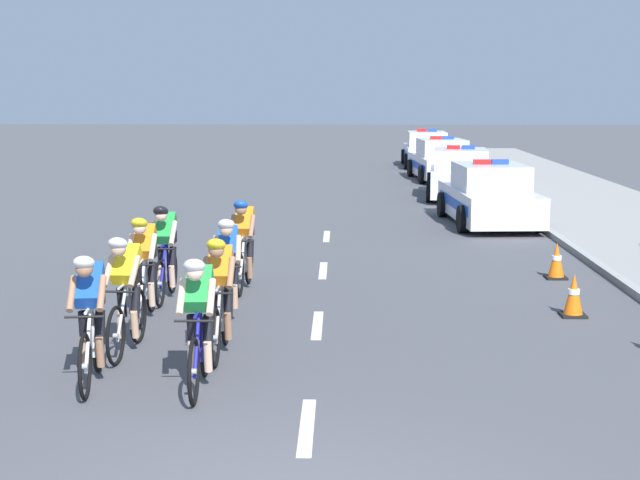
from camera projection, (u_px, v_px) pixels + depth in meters
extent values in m
cube|color=#9E9E99|center=(556.00, 237.00, 20.59)|extent=(0.16, 60.00, 0.13)
cube|color=white|center=(307.00, 426.00, 9.23)|extent=(0.14, 1.60, 0.01)
cube|color=white|center=(317.00, 325.00, 13.17)|extent=(0.14, 1.60, 0.01)
cube|color=white|center=(323.00, 270.00, 17.12)|extent=(0.14, 1.60, 0.01)
cube|color=white|center=(327.00, 236.00, 21.07)|extent=(0.14, 1.60, 0.01)
torus|color=black|center=(85.00, 366.00, 9.99)|extent=(0.13, 0.72, 0.72)
cylinder|color=#99999E|center=(85.00, 366.00, 9.99)|extent=(0.07, 0.07, 0.06)
torus|color=black|center=(98.00, 341.00, 10.97)|extent=(0.13, 0.72, 0.72)
cylinder|color=#99999E|center=(98.00, 341.00, 10.97)|extent=(0.07, 0.07, 0.06)
cylinder|color=white|center=(89.00, 307.00, 10.34)|extent=(0.10, 0.55, 0.04)
cylinder|color=white|center=(88.00, 340.00, 10.22)|extent=(0.10, 0.48, 0.63)
cylinder|color=white|center=(93.00, 330.00, 10.59)|extent=(0.04, 0.04, 0.65)
cylinder|color=black|center=(84.00, 317.00, 10.00)|extent=(0.42, 0.08, 0.03)
cube|color=black|center=(92.00, 300.00, 10.53)|extent=(0.12, 0.23, 0.05)
cube|color=blue|center=(89.00, 285.00, 10.38)|extent=(0.34, 0.57, 0.47)
cube|color=black|center=(91.00, 297.00, 10.52)|extent=(0.30, 0.23, 0.18)
cylinder|color=black|center=(100.00, 327.00, 10.53)|extent=(0.13, 0.23, 0.40)
cylinder|color=#9E7051|center=(100.00, 352.00, 10.49)|extent=(0.11, 0.16, 0.36)
cylinder|color=black|center=(84.00, 328.00, 10.51)|extent=(0.13, 0.18, 0.40)
cylinder|color=#9E7051|center=(84.00, 352.00, 10.48)|extent=(0.10, 0.13, 0.36)
cylinder|color=#9E7051|center=(102.00, 293.00, 10.19)|extent=(0.12, 0.41, 0.35)
cylinder|color=#9E7051|center=(72.00, 294.00, 10.16)|extent=(0.12, 0.41, 0.35)
sphere|color=#9E7051|center=(84.00, 269.00, 10.04)|extent=(0.19, 0.19, 0.19)
ellipsoid|color=white|center=(84.00, 263.00, 10.02)|extent=(0.26, 0.34, 0.24)
torus|color=black|center=(194.00, 371.00, 9.81)|extent=(0.06, 0.72, 0.72)
cylinder|color=#99999E|center=(194.00, 371.00, 9.81)|extent=(0.06, 0.06, 0.06)
torus|color=black|center=(205.00, 346.00, 10.79)|extent=(0.06, 0.72, 0.72)
cylinder|color=#99999E|center=(205.00, 346.00, 10.79)|extent=(0.06, 0.06, 0.06)
cylinder|color=#1E1E99|center=(198.00, 311.00, 10.17)|extent=(0.05, 0.55, 0.04)
cylinder|color=#1E1E99|center=(197.00, 345.00, 10.04)|extent=(0.05, 0.48, 0.63)
cylinder|color=#1E1E99|center=(201.00, 334.00, 10.41)|extent=(0.04, 0.04, 0.65)
cylinder|color=black|center=(194.00, 321.00, 9.82)|extent=(0.42, 0.04, 0.03)
cube|color=black|center=(200.00, 304.00, 10.36)|extent=(0.11, 0.22, 0.05)
cube|color=green|center=(199.00, 288.00, 10.20)|extent=(0.29, 0.54, 0.47)
cube|color=black|center=(200.00, 300.00, 10.34)|extent=(0.28, 0.21, 0.18)
cylinder|color=black|center=(208.00, 332.00, 10.35)|extent=(0.12, 0.23, 0.40)
cylinder|color=beige|center=(208.00, 357.00, 10.31)|extent=(0.09, 0.16, 0.36)
cylinder|color=black|center=(192.00, 332.00, 10.35)|extent=(0.11, 0.17, 0.40)
cylinder|color=beige|center=(192.00, 357.00, 10.31)|extent=(0.09, 0.12, 0.36)
cylinder|color=beige|center=(211.00, 297.00, 10.00)|extent=(0.09, 0.40, 0.35)
cylinder|color=beige|center=(181.00, 297.00, 10.00)|extent=(0.09, 0.40, 0.35)
sphere|color=beige|center=(194.00, 272.00, 9.87)|extent=(0.19, 0.19, 0.19)
ellipsoid|color=white|center=(194.00, 266.00, 9.85)|extent=(0.24, 0.32, 0.24)
torus|color=black|center=(116.00, 336.00, 11.22)|extent=(0.08, 0.73, 0.72)
cylinder|color=#99999E|center=(116.00, 336.00, 11.22)|extent=(0.06, 0.06, 0.06)
torus|color=black|center=(138.00, 316.00, 12.21)|extent=(0.08, 0.73, 0.72)
cylinder|color=#99999E|center=(138.00, 316.00, 12.21)|extent=(0.06, 0.06, 0.06)
cylinder|color=silver|center=(125.00, 284.00, 11.58)|extent=(0.07, 0.55, 0.04)
cylinder|color=silver|center=(122.00, 313.00, 11.46)|extent=(0.07, 0.48, 0.63)
cylinder|color=silver|center=(130.00, 304.00, 11.83)|extent=(0.04, 0.04, 0.65)
cylinder|color=black|center=(117.00, 292.00, 11.24)|extent=(0.42, 0.05, 0.03)
cube|color=black|center=(129.00, 278.00, 11.77)|extent=(0.11, 0.23, 0.05)
cube|color=yellow|center=(126.00, 264.00, 11.62)|extent=(0.31, 0.55, 0.47)
cube|color=black|center=(129.00, 275.00, 11.75)|extent=(0.29, 0.22, 0.18)
cylinder|color=black|center=(136.00, 302.00, 11.75)|extent=(0.12, 0.23, 0.40)
cylinder|color=tan|center=(135.00, 324.00, 11.72)|extent=(0.10, 0.16, 0.36)
cylinder|color=black|center=(122.00, 302.00, 11.77)|extent=(0.12, 0.17, 0.40)
cylinder|color=tan|center=(121.00, 324.00, 11.73)|extent=(0.10, 0.13, 0.36)
cylinder|color=tan|center=(134.00, 271.00, 11.40)|extent=(0.10, 0.40, 0.35)
cylinder|color=tan|center=(108.00, 271.00, 11.42)|extent=(0.10, 0.40, 0.35)
sphere|color=tan|center=(118.00, 249.00, 11.28)|extent=(0.19, 0.19, 0.19)
ellipsoid|color=white|center=(118.00, 244.00, 11.26)|extent=(0.25, 0.33, 0.24)
torus|color=black|center=(215.00, 338.00, 11.14)|extent=(0.05, 0.72, 0.72)
cylinder|color=#99999E|center=(215.00, 338.00, 11.14)|extent=(0.06, 0.06, 0.06)
torus|color=black|center=(226.00, 317.00, 12.12)|extent=(0.05, 0.72, 0.72)
cylinder|color=#99999E|center=(226.00, 317.00, 12.12)|extent=(0.06, 0.06, 0.06)
cylinder|color=silver|center=(219.00, 286.00, 11.49)|extent=(0.04, 0.55, 0.04)
cylinder|color=silver|center=(218.00, 315.00, 11.37)|extent=(0.04, 0.48, 0.63)
cylinder|color=silver|center=(222.00, 306.00, 11.74)|extent=(0.04, 0.04, 0.65)
cylinder|color=black|center=(216.00, 293.00, 11.15)|extent=(0.42, 0.03, 0.03)
cube|color=black|center=(222.00, 279.00, 11.68)|extent=(0.10, 0.22, 0.05)
cube|color=orange|center=(220.00, 265.00, 11.53)|extent=(0.28, 0.55, 0.46)
cube|color=black|center=(221.00, 276.00, 11.67)|extent=(0.28, 0.20, 0.18)
cylinder|color=black|center=(229.00, 304.00, 11.67)|extent=(0.11, 0.22, 0.40)
cylinder|color=#9E7051|center=(228.00, 326.00, 11.64)|extent=(0.09, 0.15, 0.36)
cylinder|color=black|center=(214.00, 304.00, 11.68)|extent=(0.11, 0.17, 0.40)
cylinder|color=#9E7051|center=(214.00, 326.00, 11.64)|extent=(0.09, 0.12, 0.36)
cylinder|color=#9E7051|center=(231.00, 273.00, 11.32)|extent=(0.08, 0.40, 0.35)
cylinder|color=#9E7051|center=(205.00, 272.00, 11.33)|extent=(0.08, 0.40, 0.35)
sphere|color=#9E7051|center=(216.00, 250.00, 11.19)|extent=(0.19, 0.19, 0.19)
ellipsoid|color=yellow|center=(216.00, 245.00, 11.17)|extent=(0.23, 0.31, 0.24)
torus|color=black|center=(139.00, 303.00, 12.92)|extent=(0.06, 0.72, 0.72)
cylinder|color=#99999E|center=(139.00, 303.00, 12.92)|extent=(0.06, 0.06, 0.06)
torus|color=black|center=(152.00, 288.00, 13.91)|extent=(0.06, 0.72, 0.72)
cylinder|color=#99999E|center=(152.00, 288.00, 13.91)|extent=(0.06, 0.06, 0.06)
cylinder|color=white|center=(144.00, 259.00, 13.28)|extent=(0.05, 0.55, 0.04)
cylinder|color=white|center=(142.00, 284.00, 13.16)|extent=(0.05, 0.48, 0.63)
cylinder|color=white|center=(147.00, 277.00, 13.53)|extent=(0.04, 0.04, 0.65)
cylinder|color=black|center=(139.00, 265.00, 12.94)|extent=(0.42, 0.04, 0.03)
cube|color=black|center=(146.00, 254.00, 13.47)|extent=(0.11, 0.22, 0.05)
cube|color=orange|center=(144.00, 241.00, 13.31)|extent=(0.29, 0.54, 0.47)
cube|color=black|center=(146.00, 251.00, 13.45)|extent=(0.28, 0.21, 0.18)
cylinder|color=black|center=(152.00, 275.00, 13.46)|extent=(0.12, 0.23, 0.40)
cylinder|color=beige|center=(152.00, 294.00, 13.42)|extent=(0.09, 0.16, 0.36)
cylinder|color=black|center=(140.00, 275.00, 13.46)|extent=(0.11, 0.17, 0.40)
cylinder|color=beige|center=(139.00, 294.00, 13.42)|extent=(0.09, 0.12, 0.36)
cylinder|color=beige|center=(153.00, 247.00, 13.11)|extent=(0.09, 0.40, 0.35)
cylinder|color=beige|center=(130.00, 247.00, 13.11)|extent=(0.09, 0.40, 0.35)
sphere|color=beige|center=(139.00, 228.00, 12.98)|extent=(0.19, 0.19, 0.19)
ellipsoid|color=yellow|center=(139.00, 223.00, 12.96)|extent=(0.24, 0.32, 0.24)
torus|color=black|center=(226.00, 305.00, 12.78)|extent=(0.09, 0.73, 0.72)
cylinder|color=#99999E|center=(226.00, 305.00, 12.78)|extent=(0.06, 0.06, 0.06)
torus|color=black|center=(230.00, 290.00, 13.77)|extent=(0.09, 0.73, 0.72)
cylinder|color=#99999E|center=(230.00, 290.00, 13.77)|extent=(0.06, 0.06, 0.06)
cylinder|color=silver|center=(227.00, 261.00, 13.14)|extent=(0.07, 0.55, 0.04)
cylinder|color=silver|center=(227.00, 286.00, 13.02)|extent=(0.07, 0.48, 0.63)
cylinder|color=silver|center=(229.00, 279.00, 13.39)|extent=(0.04, 0.04, 0.65)
cylinder|color=black|center=(226.00, 267.00, 12.80)|extent=(0.42, 0.06, 0.03)
cube|color=black|center=(228.00, 255.00, 13.33)|extent=(0.11, 0.23, 0.05)
cube|color=blue|center=(228.00, 243.00, 13.18)|extent=(0.32, 0.56, 0.47)
cube|color=black|center=(228.00, 253.00, 13.32)|extent=(0.29, 0.22, 0.18)
cylinder|color=black|center=(235.00, 277.00, 13.33)|extent=(0.12, 0.23, 0.40)
cylinder|color=tan|center=(235.00, 297.00, 13.29)|extent=(0.10, 0.16, 0.36)
cylinder|color=black|center=(222.00, 277.00, 13.32)|extent=(0.12, 0.18, 0.40)
cylinder|color=tan|center=(222.00, 297.00, 13.28)|extent=(0.10, 0.13, 0.36)
cylinder|color=tan|center=(238.00, 249.00, 12.98)|extent=(0.10, 0.41, 0.35)
cylinder|color=tan|center=(215.00, 249.00, 12.97)|extent=(0.10, 0.41, 0.35)
sphere|color=tan|center=(226.00, 229.00, 12.84)|extent=(0.19, 0.19, 0.19)
ellipsoid|color=white|center=(226.00, 225.00, 12.82)|extent=(0.25, 0.33, 0.24)
torus|color=black|center=(160.00, 284.00, 14.22)|extent=(0.05, 0.72, 0.72)
cylinder|color=#99999E|center=(160.00, 284.00, 14.22)|extent=(0.06, 0.06, 0.06)
torus|color=black|center=(172.00, 271.00, 15.20)|extent=(0.05, 0.72, 0.72)
cylinder|color=#99999E|center=(172.00, 271.00, 15.20)|extent=(0.06, 0.06, 0.06)
cylinder|color=#1E1E99|center=(165.00, 244.00, 14.57)|extent=(0.04, 0.55, 0.04)
cylinder|color=#1E1E99|center=(163.00, 266.00, 14.45)|extent=(0.04, 0.48, 0.63)
cylinder|color=#1E1E99|center=(168.00, 261.00, 14.82)|extent=(0.04, 0.04, 0.65)
cylinder|color=black|center=(160.00, 249.00, 14.23)|extent=(0.42, 0.03, 0.03)
cube|color=black|center=(167.00, 239.00, 14.76)|extent=(0.10, 0.22, 0.05)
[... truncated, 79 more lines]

